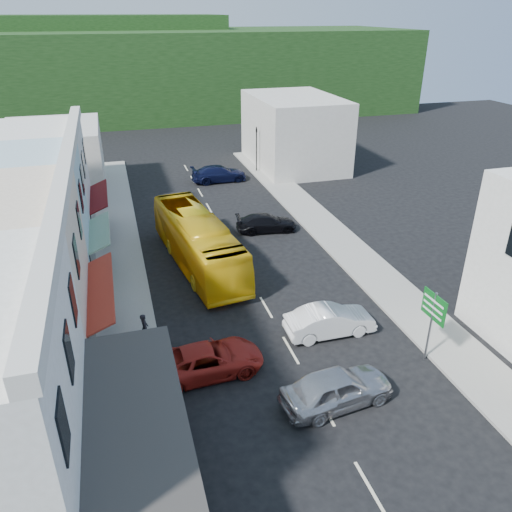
{
  "coord_description": "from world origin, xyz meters",
  "views": [
    {
      "loc": [
        -7.02,
        -18.24,
        14.68
      ],
      "look_at": [
        0.0,
        6.0,
        2.2
      ],
      "focal_mm": 35.0,
      "sensor_mm": 36.0,
      "label": 1
    }
  ],
  "objects_px": {
    "car_red": "(208,360)",
    "direction_sign": "(430,327)",
    "car_white": "(330,322)",
    "traffic_signal": "(256,150)",
    "bus": "(198,243)",
    "pedestrian_left": "(145,327)",
    "car_silver": "(337,390)"
  },
  "relations": [
    {
      "from": "car_red",
      "to": "direction_sign",
      "type": "height_order",
      "value": "direction_sign"
    },
    {
      "from": "car_white",
      "to": "traffic_signal",
      "type": "xyz_separation_m",
      "value": [
        4.27,
        27.85,
        1.55
      ]
    },
    {
      "from": "bus",
      "to": "pedestrian_left",
      "type": "distance_m",
      "value": 8.66
    },
    {
      "from": "car_silver",
      "to": "car_white",
      "type": "distance_m",
      "value": 5.02
    },
    {
      "from": "car_silver",
      "to": "pedestrian_left",
      "type": "xyz_separation_m",
      "value": [
        -7.19,
        6.38,
        0.3
      ]
    },
    {
      "from": "car_silver",
      "to": "car_red",
      "type": "relative_size",
      "value": 0.96
    },
    {
      "from": "car_red",
      "to": "traffic_signal",
      "type": "xyz_separation_m",
      "value": [
        10.72,
        29.14,
        1.55
      ]
    },
    {
      "from": "pedestrian_left",
      "to": "direction_sign",
      "type": "height_order",
      "value": "direction_sign"
    },
    {
      "from": "bus",
      "to": "car_red",
      "type": "distance_m",
      "value": 10.77
    },
    {
      "from": "bus",
      "to": "car_silver",
      "type": "bearing_deg",
      "value": -84.82
    },
    {
      "from": "car_white",
      "to": "car_red",
      "type": "xyz_separation_m",
      "value": [
        -6.45,
        -1.29,
        0.0
      ]
    },
    {
      "from": "car_white",
      "to": "direction_sign",
      "type": "relative_size",
      "value": 1.23
    },
    {
      "from": "traffic_signal",
      "to": "direction_sign",
      "type": "bearing_deg",
      "value": 82.6
    },
    {
      "from": "direction_sign",
      "to": "bus",
      "type": "bearing_deg",
      "value": 122.01
    },
    {
      "from": "bus",
      "to": "car_red",
      "type": "height_order",
      "value": "bus"
    },
    {
      "from": "bus",
      "to": "direction_sign",
      "type": "height_order",
      "value": "direction_sign"
    },
    {
      "from": "car_red",
      "to": "pedestrian_left",
      "type": "distance_m",
      "value": 3.89
    },
    {
      "from": "bus",
      "to": "car_white",
      "type": "relative_size",
      "value": 2.64
    },
    {
      "from": "car_white",
      "to": "car_red",
      "type": "height_order",
      "value": "same"
    },
    {
      "from": "car_red",
      "to": "car_white",
      "type": "bearing_deg",
      "value": -81.74
    },
    {
      "from": "traffic_signal",
      "to": "pedestrian_left",
      "type": "bearing_deg",
      "value": 57.28
    },
    {
      "from": "car_white",
      "to": "car_red",
      "type": "distance_m",
      "value": 6.57
    },
    {
      "from": "car_silver",
      "to": "car_red",
      "type": "height_order",
      "value": "same"
    },
    {
      "from": "car_red",
      "to": "bus",
      "type": "bearing_deg",
      "value": -11.04
    },
    {
      "from": "car_silver",
      "to": "traffic_signal",
      "type": "relative_size",
      "value": 0.98
    },
    {
      "from": "bus",
      "to": "car_red",
      "type": "bearing_deg",
      "value": -105.65
    },
    {
      "from": "bus",
      "to": "car_white",
      "type": "xyz_separation_m",
      "value": [
        4.95,
        -9.34,
        -0.85
      ]
    },
    {
      "from": "car_silver",
      "to": "bus",
      "type": "bearing_deg",
      "value": 5.56
    },
    {
      "from": "car_silver",
      "to": "car_white",
      "type": "xyz_separation_m",
      "value": [
        1.76,
        4.7,
        0.0
      ]
    },
    {
      "from": "direction_sign",
      "to": "traffic_signal",
      "type": "distance_m",
      "value": 31.02
    },
    {
      "from": "car_silver",
      "to": "direction_sign",
      "type": "height_order",
      "value": "direction_sign"
    },
    {
      "from": "traffic_signal",
      "to": "car_silver",
      "type": "bearing_deg",
      "value": 73.59
    }
  ]
}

